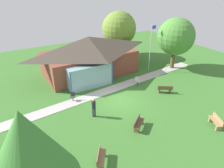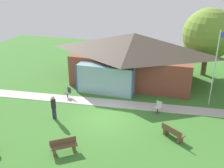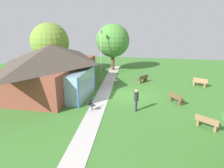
# 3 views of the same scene
# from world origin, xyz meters

# --- Properties ---
(ground_plane) EXTENTS (44.00, 44.00, 0.00)m
(ground_plane) POSITION_xyz_m (0.00, 0.00, 0.00)
(ground_plane) COLOR #3D752D
(pavilion) EXTENTS (11.60, 7.57, 4.52)m
(pavilion) POSITION_xyz_m (0.34, 7.34, 2.35)
(pavilion) COLOR brown
(pavilion) RESTS_ON ground_plane
(footpath) EXTENTS (25.98, 3.66, 0.03)m
(footpath) POSITION_xyz_m (0.00, 2.24, 0.01)
(footpath) COLOR #BCB7B2
(footpath) RESTS_ON ground_plane
(flagpole) EXTENTS (0.64, 0.08, 5.78)m
(flagpole) POSITION_xyz_m (7.17, 4.24, 3.18)
(flagpole) COLOR silver
(flagpole) RESTS_ON ground_plane
(bench_front_center) EXTENTS (1.47, 1.23, 0.84)m
(bench_front_center) POSITION_xyz_m (-1.01, -4.29, 0.40)
(bench_front_center) COLOR brown
(bench_front_center) RESTS_ON ground_plane
(bench_mid_right) EXTENTS (1.48, 1.23, 0.84)m
(bench_mid_right) POSITION_xyz_m (4.76, -1.18, 0.40)
(bench_mid_right) COLOR brown
(bench_mid_right) RESTS_ON ground_plane
(patio_chair_lawn_spare) EXTENTS (0.56, 0.56, 0.86)m
(patio_chair_lawn_spare) POSITION_xyz_m (3.51, 1.83, 0.42)
(patio_chair_lawn_spare) COLOR beige
(patio_chair_lawn_spare) RESTS_ON ground_plane
(patio_chair_west) EXTENTS (0.59, 0.59, 0.86)m
(patio_chair_west) POSITION_xyz_m (-3.88, 2.26, 0.42)
(patio_chair_west) COLOR #33383D
(patio_chair_west) RESTS_ON ground_plane
(visitor_strolling_lawn) EXTENTS (0.34, 0.34, 1.74)m
(visitor_strolling_lawn) POSITION_xyz_m (-3.30, -1.12, 1.02)
(visitor_strolling_lawn) COLOR #2D3347
(visitor_strolling_lawn) RESTS_ON ground_plane
(tree_behind_pavilion_right) EXTENTS (4.89, 4.89, 6.57)m
(tree_behind_pavilion_right) POSITION_xyz_m (6.89, 10.93, 4.11)
(tree_behind_pavilion_right) COLOR brown
(tree_behind_pavilion_right) RESTS_ON ground_plane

